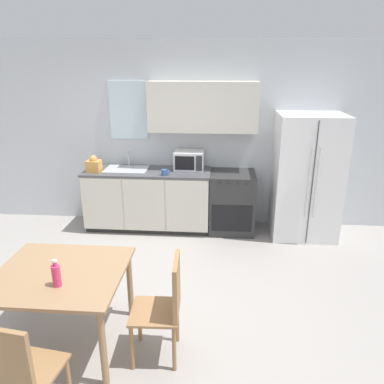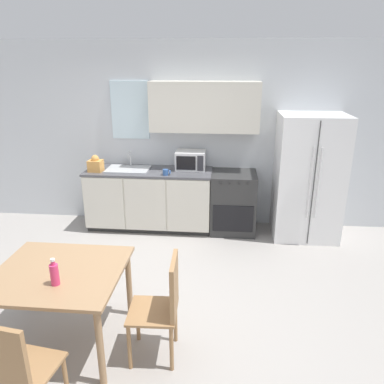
% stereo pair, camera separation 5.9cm
% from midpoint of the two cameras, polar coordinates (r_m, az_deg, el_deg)
% --- Properties ---
extents(ground_plane, '(12.00, 12.00, 0.00)m').
position_cam_midpoint_polar(ground_plane, '(4.15, -5.67, -16.22)').
color(ground_plane, gray).
extents(wall_back, '(12.00, 0.38, 2.70)m').
position_cam_midpoint_polar(wall_back, '(5.60, -1.40, 9.21)').
color(wall_back, silver).
rests_on(wall_back, ground_plane).
extents(kitchen_counter, '(1.84, 0.64, 0.90)m').
position_cam_midpoint_polar(kitchen_counter, '(5.62, -6.16, -1.05)').
color(kitchen_counter, '#333333').
rests_on(kitchen_counter, ground_plane).
extents(oven_range, '(0.65, 0.63, 0.88)m').
position_cam_midpoint_polar(oven_range, '(5.53, 6.57, -1.57)').
color(oven_range, '#2D2D2D').
rests_on(oven_range, ground_plane).
extents(refrigerator, '(0.89, 0.76, 1.74)m').
position_cam_midpoint_polar(refrigerator, '(5.47, 17.56, 2.14)').
color(refrigerator, white).
rests_on(refrigerator, ground_plane).
extents(kitchen_sink, '(0.62, 0.42, 0.24)m').
position_cam_midpoint_polar(kitchen_sink, '(5.56, -9.41, 3.54)').
color(kitchen_sink, '#B7BABC').
rests_on(kitchen_sink, kitchen_counter).
extents(microwave, '(0.43, 0.34, 0.27)m').
position_cam_midpoint_polar(microwave, '(5.47, 0.10, 4.87)').
color(microwave, silver).
rests_on(microwave, kitchen_counter).
extents(coffee_mug, '(0.11, 0.08, 0.08)m').
position_cam_midpoint_polar(coffee_mug, '(5.22, -3.65, 3.03)').
color(coffee_mug, '#335999').
rests_on(coffee_mug, kitchen_counter).
extents(grocery_bag_0, '(0.21, 0.18, 0.24)m').
position_cam_midpoint_polar(grocery_bag_0, '(5.54, -14.19, 4.09)').
color(grocery_bag_0, '#DB994C').
rests_on(grocery_bag_0, kitchen_counter).
extents(dining_table, '(1.08, 0.99, 0.73)m').
position_cam_midpoint_polar(dining_table, '(3.46, -19.09, -12.62)').
color(dining_table, '#997551').
rests_on(dining_table, ground_plane).
extents(dining_chair_near, '(0.45, 0.45, 0.93)m').
position_cam_midpoint_polar(dining_chair_near, '(2.88, -24.91, -23.27)').
color(dining_chair_near, '#997047').
rests_on(dining_chair_near, ground_plane).
extents(dining_chair_side, '(0.42, 0.42, 0.93)m').
position_cam_midpoint_polar(dining_chair_side, '(3.21, -3.72, -16.35)').
color(dining_chair_side, '#997047').
rests_on(dining_chair_side, ground_plane).
extents(drink_bottle, '(0.07, 0.07, 0.23)m').
position_cam_midpoint_polar(drink_bottle, '(3.19, -19.72, -11.66)').
color(drink_bottle, '#DB386B').
rests_on(drink_bottle, dining_table).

